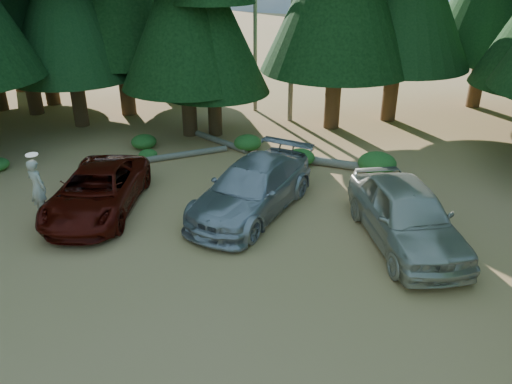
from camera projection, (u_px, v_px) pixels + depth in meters
ground at (210, 290)px, 12.62m from camera, size 160.00×160.00×0.00m
forest_belt_north at (275, 117)px, 25.99m from camera, size 36.00×7.00×22.00m
snag_back at (255, 13)px, 24.87m from camera, size 0.20×0.20×10.00m
red_pickup at (97, 191)px, 16.22m from camera, size 2.93×5.46×1.46m
silver_minivan_center at (252, 188)px, 16.15m from camera, size 4.15×6.15×1.65m
silver_minivan_right at (406, 214)px, 14.36m from camera, size 3.55×5.76×1.83m
frisbee_player at (37, 187)px, 15.28m from camera, size 0.80×0.68×2.00m
log_left at (186, 154)px, 20.79m from camera, size 3.21×2.10×0.26m
log_mid at (221, 141)px, 22.18m from camera, size 2.78×2.14×0.27m
log_right at (328, 162)px, 19.88m from camera, size 5.19×1.53×0.34m
shrub_far_left at (148, 155)px, 20.53m from camera, size 0.76×0.76×0.42m
shrub_left at (144, 142)px, 21.67m from camera, size 1.09×1.09×0.60m
shrub_center_left at (276, 158)px, 19.84m from camera, size 1.28×1.28×0.71m
shrub_center_right at (248, 143)px, 21.48m from camera, size 1.19×1.19×0.65m
shrub_right at (300, 157)px, 19.97m from camera, size 1.15×1.15×0.63m
shrub_far_right at (377, 163)px, 19.18m from camera, size 1.47×1.47×0.81m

